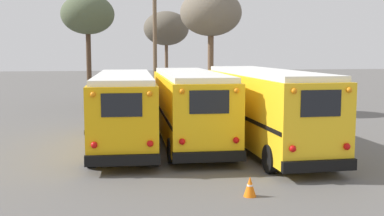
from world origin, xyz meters
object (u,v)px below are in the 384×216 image
utility_pole (155,41)px  school_bus_2 (264,106)px  bare_tree_1 (88,15)px  bare_tree_2 (166,29)px  school_bus_0 (124,107)px  school_bus_1 (189,105)px  traffic_cone (250,186)px  bare_tree_0 (211,14)px

utility_pole → school_bus_2: bearing=-75.3°
bare_tree_1 → bare_tree_2: size_ratio=1.14×
school_bus_0 → school_bus_2: 5.88m
school_bus_0 → school_bus_1: (2.86, 0.42, 0.02)m
school_bus_2 → bare_tree_1: bare_tree_1 is taller
school_bus_0 → traffic_cone: school_bus_0 is taller
school_bus_2 → bare_tree_1: size_ratio=1.33×
utility_pole → bare_tree_1: size_ratio=1.12×
school_bus_0 → traffic_cone: (3.26, -7.72, -1.41)m
bare_tree_1 → traffic_cone: bearing=-76.8°
school_bus_0 → bare_tree_1: bearing=97.8°
school_bus_0 → school_bus_2: bearing=-13.1°
bare_tree_0 → utility_pole: bearing=161.5°
bare_tree_2 → school_bus_2: bearing=-83.8°
utility_pole → bare_tree_1: bearing=140.8°
school_bus_2 → utility_pole: 13.53m
school_bus_2 → school_bus_1: bearing=148.7°
bare_tree_1 → traffic_cone: size_ratio=13.79×
school_bus_1 → utility_pole: utility_pole is taller
utility_pole → bare_tree_0: 4.08m
bare_tree_0 → school_bus_2: bearing=-90.8°
school_bus_1 → traffic_cone: (0.40, -8.13, -1.42)m
school_bus_1 → traffic_cone: bearing=-87.2°
utility_pole → bare_tree_0: utility_pole is taller
school_bus_1 → utility_pole: (-0.49, 11.04, 3.00)m
bare_tree_0 → bare_tree_2: bare_tree_0 is taller
school_bus_2 → traffic_cone: school_bus_2 is taller
bare_tree_2 → traffic_cone: (-0.49, -24.60, -5.47)m
school_bus_2 → bare_tree_2: 18.74m
traffic_cone → school_bus_0: bearing=112.9°
bare_tree_1 → utility_pole: bearing=-39.2°
school_bus_1 → bare_tree_1: bearing=108.6°
school_bus_1 → utility_pole: size_ratio=1.16×
traffic_cone → utility_pole: bearing=92.7°
school_bus_2 → bare_tree_2: (-1.97, 18.21, 3.98)m
school_bus_1 → bare_tree_1: bare_tree_1 is taller
bare_tree_1 → traffic_cone: bare_tree_1 is taller
school_bus_0 → school_bus_1: bearing=8.3°
school_bus_2 → bare_tree_0: (0.15, 11.61, 4.66)m
school_bus_0 → bare_tree_1: (-2.08, 15.07, 4.90)m
bare_tree_0 → bare_tree_1: size_ratio=0.99×
bare_tree_0 → bare_tree_1: bearing=148.9°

